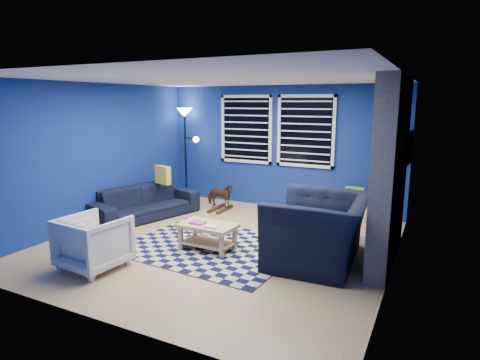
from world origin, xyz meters
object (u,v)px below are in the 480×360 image
Objects in this scene: coffee_table at (207,231)px; cabinet at (354,206)px; armchair_big at (319,230)px; rocking_horse at (220,196)px; floor_lamp at (186,125)px; armchair_bent at (94,242)px; tv at (407,149)px; sofa at (145,202)px.

cabinet reaches higher than coffee_table.
armchair_big is 2.53× the size of rocking_horse.
floor_lamp reaches higher than cabinet.
coffee_table is 3.59m from floor_lamp.
floor_lamp is (-1.09, 3.80, 1.31)m from armchair_bent.
tv reaches higher than sofa.
rocking_horse is 0.28× the size of floor_lamp.
sofa is 3.65× the size of rocking_horse.
armchair_bent is at bearing -139.74° from sofa.
armchair_bent is (-2.60, -1.49, -0.11)m from armchair_big.
armchair_bent is 4.62m from cabinet.
armchair_big reaches higher than coffee_table.
sofa is 3.34× the size of cabinet.
armchair_big is 2.32× the size of cabinet.
armchair_big is (3.53, -0.64, 0.16)m from sofa.
cabinet is at bearing -86.96° from rocking_horse.
armchair_bent reaches higher than coffee_table.
floor_lamp is at bearing 176.92° from tv.
armchair_bent is at bearing -63.16° from armchair_big.
tv is 1.44m from cabinet.
tv is 1.77× the size of rocking_horse.
cabinet is (1.63, 2.57, -0.02)m from coffee_table.
rocking_horse is at bearing -174.66° from tv.
armchair_bent reaches higher than cabinet.
floor_lamp reaches higher than rocking_horse.
sofa is 2.64× the size of armchair_bent.
floor_lamp is (-3.69, 2.30, 1.20)m from armchair_big.
coffee_table is (-2.48, -2.32, -1.11)m from tv.
tv reaches higher than rocking_horse.
armchair_bent is 0.38× the size of floor_lamp.
floor_lamp reaches higher than armchair_bent.
armchair_big is at bearing -134.28° from rocking_horse.
tv is 0.70× the size of armchair_big.
coffee_table is (1.00, 1.23, -0.07)m from armchair_bent.
tv reaches higher than cabinet.
cabinet is 3.97m from floor_lamp.
tv is 0.49× the size of floor_lamp.
armchair_bent reaches higher than sofa.
coffee_table is 1.38× the size of cabinet.
rocking_horse is at bearing -25.56° from floor_lamp.
armchair_big is at bearing -91.45° from cabinet.
tv is 3.58m from rocking_horse.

